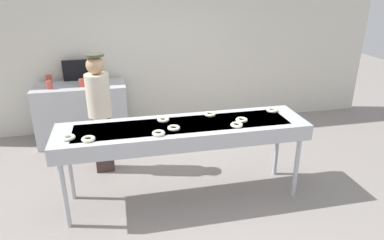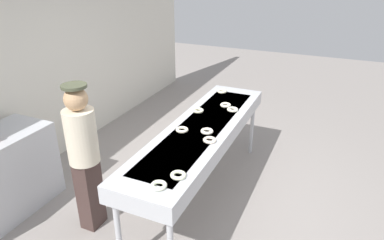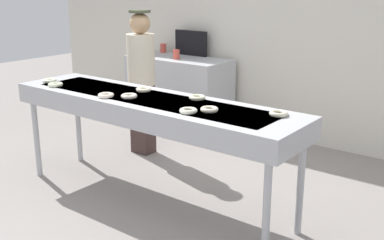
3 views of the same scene
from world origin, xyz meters
name	(u,v)px [view 3 (image 3 of 3)]	position (x,y,z in m)	size (l,w,h in m)	color
ground_plane	(152,200)	(0.00, 0.00, 0.00)	(16.00, 16.00, 0.00)	gray
back_wall	(284,7)	(0.00, 2.41, 1.62)	(8.00, 0.12, 3.24)	silver
fryer_conveyor	(149,108)	(0.00, 0.00, 0.88)	(2.83, 0.69, 0.96)	#B7BABF
sugar_donut_0	(209,109)	(0.67, -0.05, 0.98)	(0.14, 0.14, 0.04)	beige
sugar_donut_1	(188,111)	(0.57, -0.18, 0.98)	(0.14, 0.14, 0.04)	#EDE8CD
sugar_donut_2	(197,98)	(0.37, 0.20, 0.98)	(0.14, 0.14, 0.04)	#F1EEC4
sugar_donut_3	(106,95)	(-0.31, -0.22, 0.98)	(0.14, 0.14, 0.04)	#F8E4CB
sugar_donut_4	(50,81)	(-1.22, -0.12, 0.98)	(0.14, 0.14, 0.04)	white
sugar_donut_5	(144,90)	(-0.20, 0.15, 0.98)	(0.14, 0.14, 0.04)	#FDF3CF
sugar_donut_6	(55,85)	(-1.02, -0.20, 0.98)	(0.14, 0.14, 0.04)	#ECF2C9
sugar_donut_7	(129,96)	(-0.13, -0.11, 0.98)	(0.14, 0.14, 0.04)	#F1E5CF
sugar_donut_8	(278,114)	(1.15, 0.16, 0.98)	(0.14, 0.14, 0.04)	#EEE6C2
worker_baker	(141,76)	(-0.94, 0.89, 0.91)	(0.31, 0.31, 1.63)	#3F2D2A
prep_counter	(179,92)	(-1.27, 1.96, 0.47)	(1.40, 0.64, 0.95)	#B7BABF
paper_cup_0	(176,54)	(-1.22, 1.85, 1.01)	(0.09, 0.09, 0.12)	#CC4C3F
paper_cup_1	(163,48)	(-1.75, 2.20, 1.01)	(0.09, 0.09, 0.12)	#CC4C3F
paper_cup_2	(149,51)	(-1.69, 1.84, 1.01)	(0.09, 0.09, 0.12)	#CC4C3F
menu_display	(191,43)	(-1.27, 2.23, 1.11)	(0.52, 0.04, 0.34)	black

